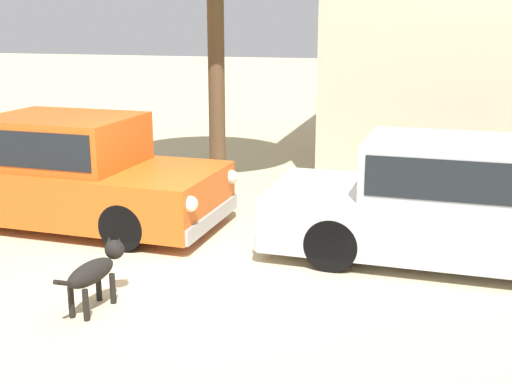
{
  "coord_description": "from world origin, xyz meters",
  "views": [
    {
      "loc": [
        2.65,
        -6.81,
        2.84
      ],
      "look_at": [
        0.71,
        0.2,
        0.9
      ],
      "focal_mm": 46.28,
      "sensor_mm": 36.0,
      "label": 1
    }
  ],
  "objects": [
    {
      "name": "stray_dog_spotted",
      "position": [
        -0.53,
        -1.32,
        0.4
      ],
      "size": [
        0.32,
        1.1,
        0.64
      ],
      "rotation": [
        0.0,
        0.0,
        1.43
      ],
      "color": "black",
      "rests_on": "ground_plane"
    },
    {
      "name": "ground_plane",
      "position": [
        0.0,
        0.0,
        0.0
      ],
      "size": [
        80.0,
        80.0,
        0.0
      ],
      "primitive_type": "plane",
      "color": "#CCB78E"
    },
    {
      "name": "parked_sedan_nearest",
      "position": [
        -2.31,
        1.15,
        0.75
      ],
      "size": [
        4.52,
        1.98,
        1.52
      ],
      "rotation": [
        0.0,
        0.0,
        -0.04
      ],
      "color": "#D15619",
      "rests_on": "ground_plane"
    },
    {
      "name": "parked_sedan_second",
      "position": [
        2.9,
        1.02,
        0.72
      ],
      "size": [
        4.57,
        1.84,
        1.46
      ],
      "rotation": [
        0.0,
        0.0,
        -0.03
      ],
      "color": "#B2B5BA",
      "rests_on": "ground_plane"
    }
  ]
}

